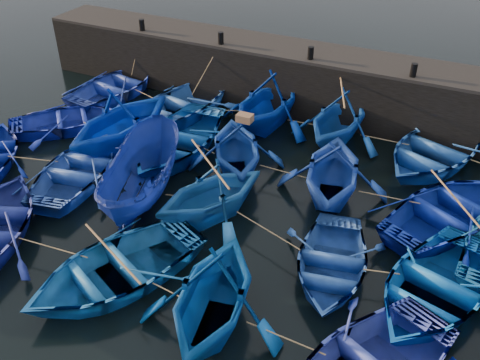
% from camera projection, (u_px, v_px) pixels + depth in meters
% --- Properties ---
extents(ground, '(120.00, 120.00, 0.00)m').
position_uv_depth(ground, '(192.00, 255.00, 15.51)').
color(ground, black).
rests_on(ground, ground).
extents(quay_wall, '(26.00, 2.50, 2.50)m').
position_uv_depth(quay_wall, '(315.00, 83.00, 22.65)').
color(quay_wall, black).
rests_on(quay_wall, ground).
extents(quay_top, '(26.00, 2.50, 0.12)m').
position_uv_depth(quay_top, '(317.00, 53.00, 21.91)').
color(quay_top, black).
rests_on(quay_top, quay_wall).
extents(bollard_0, '(0.24, 0.24, 0.50)m').
position_uv_depth(bollard_0, '(142.00, 25.00, 23.96)').
color(bollard_0, black).
rests_on(bollard_0, quay_top).
extents(bollard_1, '(0.24, 0.24, 0.50)m').
position_uv_depth(bollard_1, '(221.00, 38.00, 22.52)').
color(bollard_1, black).
rests_on(bollard_1, quay_top).
extents(bollard_2, '(0.24, 0.24, 0.50)m').
position_uv_depth(bollard_2, '(311.00, 53.00, 21.07)').
color(bollard_2, black).
rests_on(bollard_2, quay_top).
extents(bollard_3, '(0.24, 0.24, 0.50)m').
position_uv_depth(bollard_3, '(414.00, 70.00, 19.62)').
color(bollard_3, black).
rests_on(bollard_3, quay_top).
extents(boat_0, '(4.23, 5.45, 1.04)m').
position_uv_depth(boat_0, '(116.00, 85.00, 24.22)').
color(boat_0, navy).
rests_on(boat_0, ground).
extents(boat_1, '(4.60, 5.89, 1.12)m').
position_uv_depth(boat_1, '(178.00, 105.00, 22.43)').
color(boat_1, '#224F9B').
rests_on(boat_1, ground).
extents(boat_2, '(4.38, 4.92, 2.37)m').
position_uv_depth(boat_2, '(267.00, 101.00, 21.32)').
color(boat_2, navy).
rests_on(boat_2, ground).
extents(boat_3, '(3.99, 4.50, 2.18)m').
position_uv_depth(boat_3, '(339.00, 117.00, 20.36)').
color(boat_3, '#0F449C').
rests_on(boat_3, ground).
extents(boat_4, '(5.42, 6.38, 1.12)m').
position_uv_depth(boat_4, '(434.00, 150.00, 19.37)').
color(boat_4, '#1F51A3').
rests_on(boat_4, ground).
extents(boat_6, '(5.31, 5.32, 0.91)m').
position_uv_depth(boat_6, '(66.00, 120.00, 21.56)').
color(boat_6, navy).
rests_on(boat_6, ground).
extents(boat_7, '(4.94, 5.50, 2.59)m').
position_uv_depth(boat_7, '(122.00, 120.00, 19.76)').
color(boat_7, '#00299F').
rests_on(boat_7, ground).
extents(boat_8, '(4.38, 5.85, 1.16)m').
position_uv_depth(boat_8, '(176.00, 139.00, 20.00)').
color(boat_8, '#0C4AA1').
rests_on(boat_8, ground).
extents(boat_9, '(5.07, 5.25, 2.12)m').
position_uv_depth(boat_9, '(237.00, 147.00, 18.58)').
color(boat_9, '#143F96').
rests_on(boat_9, ground).
extents(boat_10, '(4.56, 5.01, 2.26)m').
position_uv_depth(boat_10, '(334.00, 170.00, 17.24)').
color(boat_10, '#183B96').
rests_on(boat_10, ground).
extents(boat_11, '(5.59, 6.20, 1.06)m').
position_uv_depth(boat_11, '(450.00, 212.00, 16.37)').
color(boat_11, navy).
rests_on(boat_11, ground).
extents(boat_14, '(4.26, 5.30, 0.98)m').
position_uv_depth(boat_14, '(78.00, 169.00, 18.43)').
color(boat_14, '#25479C').
rests_on(boat_14, ground).
extents(boat_15, '(3.32, 5.50, 2.00)m').
position_uv_depth(boat_15, '(141.00, 176.00, 17.16)').
color(boat_15, navy).
rests_on(boat_15, ground).
extents(boat_16, '(4.75, 4.98, 2.04)m').
position_uv_depth(boat_16, '(211.00, 192.00, 16.39)').
color(boat_16, '#1758A1').
rests_on(boat_16, ground).
extents(boat_17, '(3.68, 4.61, 0.86)m').
position_uv_depth(boat_17, '(331.00, 263.00, 14.62)').
color(boat_17, '#204995').
rests_on(boat_17, ground).
extents(boat_18, '(4.74, 5.75, 1.04)m').
position_uv_depth(boat_18, '(435.00, 286.00, 13.77)').
color(boat_18, blue).
rests_on(boat_18, ground).
extents(boat_22, '(5.45, 6.16, 1.06)m').
position_uv_depth(boat_22, '(114.00, 268.00, 14.30)').
color(boat_22, '#155995').
rests_on(boat_22, ground).
extents(boat_23, '(4.38, 4.83, 2.22)m').
position_uv_depth(boat_23, '(213.00, 293.00, 12.75)').
color(boat_23, navy).
rests_on(boat_23, ground).
extents(wooden_crate, '(0.53, 0.38, 0.26)m').
position_uv_depth(wooden_crate, '(245.00, 118.00, 17.81)').
color(wooden_crate, brown).
rests_on(wooden_crate, boat_9).
extents(mooring_ropes, '(17.86, 11.72, 2.10)m').
position_uv_depth(mooring_ropes, '(267.00, 152.00, 18.63)').
color(mooring_ropes, tan).
rests_on(mooring_ropes, ground).
extents(loose_oars, '(10.01, 12.11, 1.18)m').
position_uv_depth(loose_oars, '(288.00, 168.00, 16.40)').
color(loose_oars, '#99724C').
rests_on(loose_oars, ground).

